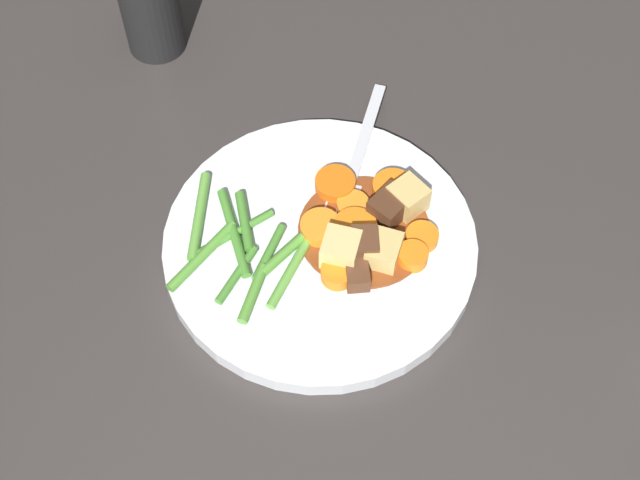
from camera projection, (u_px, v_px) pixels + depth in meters
name	position (u px, v px, depth m)	size (l,w,h in m)	color
ground_plane	(320.00, 250.00, 0.72)	(3.00, 3.00, 0.00)	#383330
dinner_plate	(320.00, 245.00, 0.71)	(0.26, 0.26, 0.02)	white
stew_sauce	(364.00, 231.00, 0.71)	(0.11, 0.11, 0.00)	brown
carrot_slice_0	(353.00, 206.00, 0.72)	(0.03, 0.03, 0.01)	orange
carrot_slice_1	(393.00, 189.00, 0.73)	(0.03, 0.03, 0.01)	orange
carrot_slice_2	(325.00, 229.00, 0.71)	(0.03, 0.03, 0.01)	orange
carrot_slice_3	(422.00, 237.00, 0.70)	(0.03, 0.03, 0.01)	orange
carrot_slice_4	(338.00, 273.00, 0.68)	(0.03, 0.03, 0.01)	orange
carrot_slice_5	(335.00, 184.00, 0.73)	(0.03, 0.03, 0.01)	orange
carrot_slice_6	(355.00, 229.00, 0.71)	(0.04, 0.04, 0.01)	orange
carrot_slice_7	(413.00, 256.00, 0.69)	(0.02, 0.02, 0.01)	orange
potato_chunk_0	(408.00, 198.00, 0.71)	(0.03, 0.03, 0.03)	#DBBC6B
potato_chunk_1	(384.00, 251.00, 0.69)	(0.03, 0.02, 0.02)	#DBBC6B
potato_chunk_2	(341.00, 250.00, 0.69)	(0.03, 0.03, 0.03)	#E5CC7A
meat_chunk_0	(357.00, 275.00, 0.68)	(0.02, 0.02, 0.02)	#56331E
meat_chunk_1	(364.00, 246.00, 0.69)	(0.03, 0.02, 0.02)	#56331E
meat_chunk_2	(390.00, 208.00, 0.71)	(0.03, 0.03, 0.02)	#4C2B19
green_bean_0	(202.00, 256.00, 0.70)	(0.01, 0.01, 0.08)	#599E38
green_bean_1	(234.00, 238.00, 0.71)	(0.01, 0.01, 0.07)	#4C8E33
green_bean_2	(291.00, 270.00, 0.69)	(0.01, 0.01, 0.07)	#66AD42
green_bean_3	(269.00, 252.00, 0.70)	(0.01, 0.01, 0.05)	#4C8E33
green_bean_4	(245.00, 221.00, 0.71)	(0.01, 0.01, 0.06)	#4C8E33
green_bean_5	(295.00, 244.00, 0.70)	(0.01, 0.01, 0.07)	#599E38
green_bean_6	(199.00, 216.00, 0.72)	(0.01, 0.01, 0.08)	#66AD42
green_bean_7	(253.00, 293.00, 0.68)	(0.01, 0.01, 0.05)	#599E38
green_bean_8	(237.00, 275.00, 0.69)	(0.01, 0.01, 0.06)	#4C8E33
green_bean_9	(234.00, 235.00, 0.71)	(0.01, 0.01, 0.08)	#4C8E33
fork	(355.00, 165.00, 0.75)	(0.05, 0.17, 0.00)	silver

